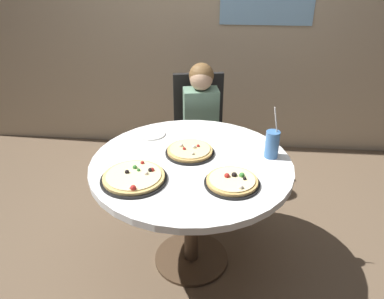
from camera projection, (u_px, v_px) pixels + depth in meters
name	position (u px, v px, depth m)	size (l,w,h in m)	color
ground_plane	(191.00, 259.00, 2.49)	(8.00, 8.00, 0.00)	brown
dining_table	(191.00, 177.00, 2.18)	(1.15, 1.15, 0.75)	white
chair_wooden	(199.00, 127.00, 3.05)	(0.47, 0.47, 0.95)	black
diner_child	(202.00, 142.00, 2.91)	(0.32, 0.43, 1.08)	#3F4766
pizza_veggie	(232.00, 181.00, 1.92)	(0.29, 0.29, 0.05)	black
pizza_cheese	(134.00, 177.00, 1.96)	(0.35, 0.35, 0.05)	black
pizza_pepperoni	(190.00, 151.00, 2.21)	(0.29, 0.29, 0.05)	black
soda_cup	(272.00, 144.00, 2.14)	(0.08, 0.08, 0.31)	#3F72B2
plate_small	(151.00, 134.00, 2.43)	(0.18, 0.18, 0.01)	white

